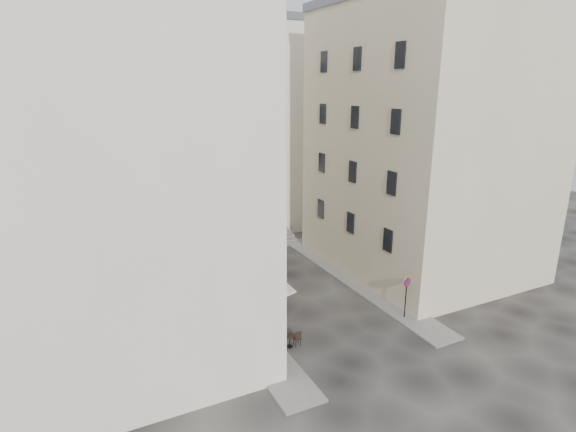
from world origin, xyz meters
TOP-DOWN VIEW (x-y plane):
  - ground at (0.00, 0.00)m, footprint 90.00×90.00m
  - sidewalk_left at (-4.50, 4.00)m, footprint 2.00×22.00m
  - sidewalk_right at (4.50, 3.00)m, footprint 2.00×18.00m
  - building_left at (-10.50, 3.00)m, footprint 12.20×16.20m
  - building_right at (10.50, 3.50)m, footprint 12.20×14.20m
  - building_back at (-1.00, 19.00)m, footprint 18.20×10.20m
  - cafe_storefront at (-4.32, 1.00)m, footprint 1.74×7.30m
  - stone_steps at (0.00, 12.57)m, footprint 9.00×3.15m
  - bollard_near at (-3.25, -1.00)m, footprint 0.12×0.12m
  - bollard_mid at (-3.25, 2.50)m, footprint 0.12×0.12m
  - bollard_far at (-3.25, 6.00)m, footprint 0.12×0.12m
  - no_parking_sign at (4.10, -2.84)m, footprint 0.58×0.15m
  - bistro_table_a at (-3.14, -2.51)m, footprint 1.19×0.56m
  - bistro_table_b at (-2.51, 0.37)m, footprint 1.15×0.54m
  - bistro_table_c at (-3.29, 1.82)m, footprint 1.20×0.56m
  - bistro_table_d at (-3.09, 3.77)m, footprint 1.17×0.55m
  - bistro_table_e at (-3.38, 4.93)m, footprint 1.42×0.67m
  - pedestrian at (-2.49, 3.43)m, footprint 0.82×0.76m

SIDE VIEW (x-z plane):
  - ground at x=0.00m, z-range 0.00..0.00m
  - sidewalk_left at x=-4.50m, z-range 0.00..0.12m
  - sidewalk_right at x=4.50m, z-range 0.00..0.12m
  - stone_steps at x=0.00m, z-range 0.00..0.80m
  - bistro_table_b at x=-2.51m, z-range 0.01..0.82m
  - bistro_table_d at x=-3.09m, z-range 0.01..0.83m
  - bistro_table_a at x=-3.14m, z-range 0.01..0.84m
  - bistro_table_c at x=-3.29m, z-range 0.01..0.86m
  - bistro_table_e at x=-3.38m, z-range 0.01..1.01m
  - bollard_near at x=-3.25m, z-range 0.04..1.02m
  - bollard_mid at x=-3.25m, z-range 0.04..1.02m
  - bollard_far at x=-3.25m, z-range 0.04..1.02m
  - pedestrian at x=-2.49m, z-range 0.00..1.89m
  - no_parking_sign at x=4.10m, z-range 0.54..3.12m
  - cafe_storefront at x=-4.32m, z-range 0.13..3.63m
  - building_right at x=10.50m, z-range 0.01..18.61m
  - building_back at x=-1.00m, z-range 0.01..18.61m
  - building_left at x=-10.50m, z-range 0.01..20.61m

